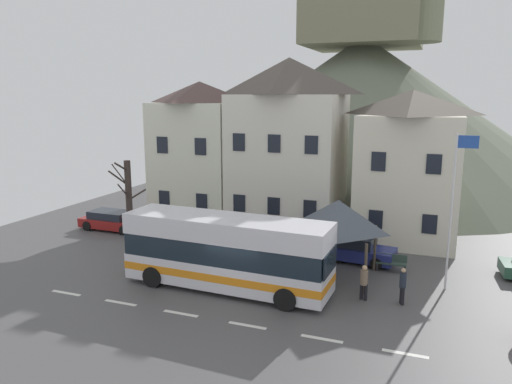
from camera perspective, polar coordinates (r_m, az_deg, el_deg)
name	(u,v)px	position (r m, az deg, el deg)	size (l,w,h in m)	color
ground_plane	(237,297)	(22.48, -2.26, -12.22)	(40.00, 60.00, 0.07)	#4F4E4F
townhouse_00	(201,152)	(34.80, -6.50, 4.66)	(5.69, 5.62, 9.87)	silver
townhouse_01	(288,145)	(32.41, 3.81, 5.51)	(6.98, 5.88, 11.32)	silver
townhouse_02	(409,165)	(31.68, 17.57, 2.99)	(5.91, 6.88, 9.27)	silver
hilltop_castle	(361,105)	(52.92, 12.27, 9.93)	(43.66, 43.66, 22.11)	slate
transit_bus	(227,253)	(22.70, -3.48, -7.21)	(9.91, 2.89, 3.44)	silver
bus_shelter	(338,216)	(24.01, 9.63, -2.77)	(3.60, 3.60, 3.96)	#473D33
parked_car_00	(352,248)	(27.22, 11.28, -6.52)	(4.58, 2.26, 1.44)	navy
parked_car_01	(113,220)	(34.16, -16.53, -3.22)	(4.50, 2.00, 1.27)	maroon
pedestrian_00	(403,285)	(22.30, 16.88, -10.48)	(0.29, 0.36, 1.64)	black
pedestrian_01	(364,281)	(22.26, 12.60, -10.15)	(0.35, 0.33, 1.61)	black
pedestrian_02	(314,264)	(24.05, 6.79, -8.46)	(0.30, 0.36, 1.60)	#38332D
public_bench	(391,262)	(26.20, 15.65, -7.98)	(1.51, 0.48, 0.87)	#33473D
flagpole	(454,202)	(23.65, 22.26, -1.08)	(0.95, 0.10, 7.29)	silver
bare_tree_00	(129,207)	(27.82, -14.71, -1.73)	(1.93, 1.64, 5.50)	#382D28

